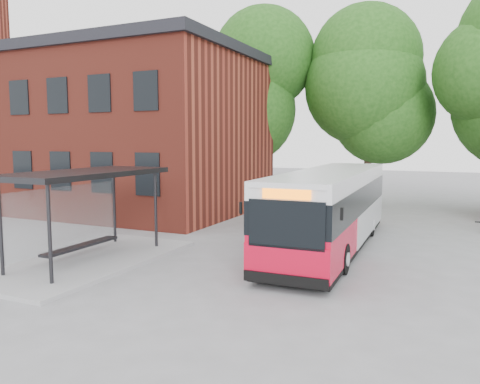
% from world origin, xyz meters
% --- Properties ---
extents(ground, '(100.00, 100.00, 0.00)m').
position_xyz_m(ground, '(0.00, 0.00, 0.00)').
color(ground, slate).
extents(station_building, '(18.40, 10.40, 8.50)m').
position_xyz_m(station_building, '(-13.00, 9.00, 4.25)').
color(station_building, maroon).
rests_on(station_building, ground).
extents(bus_shelter, '(3.60, 7.00, 2.90)m').
position_xyz_m(bus_shelter, '(-4.50, -1.00, 1.45)').
color(bus_shelter, '#232326').
rests_on(bus_shelter, ground).
extents(tree_0, '(7.92, 7.92, 11.00)m').
position_xyz_m(tree_0, '(-6.00, 16.00, 5.50)').
color(tree_0, '#1B4713').
rests_on(tree_0, ground).
extents(tree_1, '(7.92, 7.92, 10.40)m').
position_xyz_m(tree_1, '(1.00, 17.00, 5.20)').
color(tree_1, '#1B4713').
rests_on(tree_1, ground).
extents(city_bus, '(2.60, 10.92, 2.76)m').
position_xyz_m(city_bus, '(1.90, 4.09, 1.38)').
color(city_bus, red).
rests_on(city_bus, ground).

